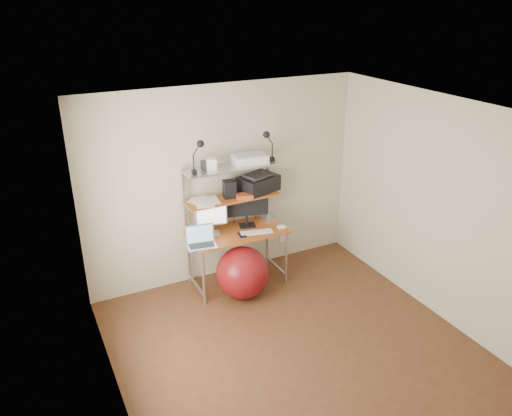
{
  "coord_description": "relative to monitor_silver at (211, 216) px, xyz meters",
  "views": [
    {
      "loc": [
        -2.27,
        -3.62,
        3.47
      ],
      "look_at": [
        0.12,
        1.15,
        1.15
      ],
      "focal_mm": 35.0,
      "sensor_mm": 36.0,
      "label": 1
    }
  ],
  "objects": [
    {
      "name": "room",
      "position": [
        0.3,
        -1.53,
        0.28
      ],
      "size": [
        3.6,
        3.6,
        3.6
      ],
      "color": "brown",
      "rests_on": "ground"
    },
    {
      "name": "computer_desk",
      "position": [
        0.3,
        -0.02,
        -0.01
      ],
      "size": [
        1.2,
        0.6,
        1.57
      ],
      "color": "#A55720",
      "rests_on": "ground"
    },
    {
      "name": "wall_outlet",
      "position": [
        1.15,
        0.26,
        -0.67
      ],
      "size": [
        0.08,
        0.01,
        0.12
      ],
      "primitive_type": "cube",
      "color": "white",
      "rests_on": "room"
    },
    {
      "name": "monitor_silver",
      "position": [
        0.0,
        0.0,
        0.0
      ],
      "size": [
        0.39,
        0.16,
        0.43
      ],
      "rotation": [
        0.0,
        0.0,
        -0.17
      ],
      "color": "silver",
      "rests_on": "desktop"
    },
    {
      "name": "monitor_black",
      "position": [
        0.48,
        0.01,
        0.05
      ],
      "size": [
        0.54,
        0.21,
        0.55
      ],
      "rotation": [
        0.0,
        0.0,
        -0.26
      ],
      "color": "black",
      "rests_on": "desktop"
    },
    {
      "name": "laptop",
      "position": [
        -0.23,
        -0.22,
        -0.18
      ],
      "size": [
        0.38,
        0.32,
        0.3
      ],
      "rotation": [
        0.0,
        0.0,
        -0.16
      ],
      "color": "silver",
      "rests_on": "desktop"
    },
    {
      "name": "keyboard",
      "position": [
        0.5,
        -0.22,
        -0.22
      ],
      "size": [
        0.42,
        0.2,
        0.01
      ],
      "primitive_type": "cube",
      "rotation": [
        0.0,
        0.0,
        -0.22
      ],
      "color": "white",
      "rests_on": "desktop"
    },
    {
      "name": "mouse",
      "position": [
        0.84,
        -0.24,
        -0.22
      ],
      "size": [
        0.11,
        0.08,
        0.03
      ],
      "primitive_type": "cube",
      "rotation": [
        0.0,
        0.0,
        -0.22
      ],
      "color": "white",
      "rests_on": "desktop"
    },
    {
      "name": "mac_mini",
      "position": [
        0.82,
        0.05,
        -0.21
      ],
      "size": [
        0.22,
        0.22,
        0.04
      ],
      "primitive_type": "cube",
      "rotation": [
        0.0,
        0.0,
        -0.11
      ],
      "color": "silver",
      "rests_on": "desktop"
    },
    {
      "name": "phone",
      "position": [
        0.31,
        -0.22,
        -0.22
      ],
      "size": [
        0.09,
        0.15,
        0.01
      ],
      "primitive_type": "cube",
      "rotation": [
        0.0,
        0.0,
        -0.11
      ],
      "color": "black",
      "rests_on": "desktop"
    },
    {
      "name": "printer",
      "position": [
        0.68,
        0.09,
        0.29
      ],
      "size": [
        0.56,
        0.46,
        0.23
      ],
      "rotation": [
        0.0,
        0.0,
        0.29
      ],
      "color": "black",
      "rests_on": "mid_shelf"
    },
    {
      "name": "nas_cube",
      "position": [
        0.27,
        0.06,
        0.29
      ],
      "size": [
        0.17,
        0.17,
        0.21
      ],
      "primitive_type": "cube",
      "rotation": [
        0.0,
        0.0,
        -0.15
      ],
      "color": "black",
      "rests_on": "mid_shelf"
    },
    {
      "name": "red_box",
      "position": [
        0.42,
        -0.06,
        0.21
      ],
      "size": [
        0.22,
        0.17,
        0.06
      ],
      "primitive_type": "cube",
      "rotation": [
        0.0,
        0.0,
        -0.21
      ],
      "color": "#BD471E",
      "rests_on": "mid_shelf"
    },
    {
      "name": "scanner",
      "position": [
        0.55,
        0.07,
        0.63
      ],
      "size": [
        0.44,
        0.32,
        0.11
      ],
      "rotation": [
        0.0,
        0.0,
        -0.11
      ],
      "color": "white",
      "rests_on": "top_shelf"
    },
    {
      "name": "box_white",
      "position": [
        0.04,
        0.03,
        0.65
      ],
      "size": [
        0.14,
        0.13,
        0.14
      ],
      "primitive_type": "cube",
      "rotation": [
        0.0,
        0.0,
        -0.3
      ],
      "color": "white",
      "rests_on": "top_shelf"
    },
    {
      "name": "box_grey",
      "position": [
        -0.01,
        0.07,
        0.63
      ],
      "size": [
        0.11,
        0.11,
        0.1
      ],
      "primitive_type": "cube",
      "rotation": [
        0.0,
        0.0,
        -0.09
      ],
      "color": "#2A2A2C",
      "rests_on": "top_shelf"
    },
    {
      "name": "clip_lamp_left",
      "position": [
        -0.12,
        -0.03,
        0.87
      ],
      "size": [
        0.16,
        0.09,
        0.39
      ],
      "color": "black",
      "rests_on": "top_shelf"
    },
    {
      "name": "clip_lamp_right",
      "position": [
        0.76,
        -0.0,
        0.86
      ],
      "size": [
        0.15,
        0.09,
        0.39
      ],
      "color": "black",
      "rests_on": "top_shelf"
    },
    {
      "name": "exercise_ball",
      "position": [
        0.23,
        -0.38,
        -0.65
      ],
      "size": [
        0.65,
        0.65,
        0.65
      ],
      "primitive_type": "sphere",
      "color": "maroon",
      "rests_on": "floor"
    },
    {
      "name": "paper_stack",
      "position": [
        -0.07,
        0.04,
        0.19
      ],
      "size": [
        0.37,
        0.4,
        0.02
      ],
      "color": "white",
      "rests_on": "mid_shelf"
    }
  ]
}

